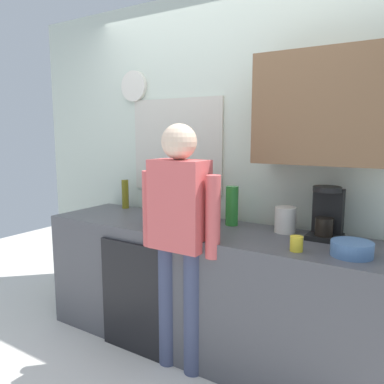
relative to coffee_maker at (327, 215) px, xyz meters
The scene contains 15 objects.
ground_plane 1.38m from the coffee_maker, 148.27° to the right, with size 8.00×8.00×0.00m, color silver.
kitchen_counter 1.00m from the coffee_maker, 166.81° to the right, with size 2.46×0.64×0.89m, color #4C4C51.
dishwasher_panel 1.42m from the coffee_maker, 155.96° to the right, with size 0.56×0.02×0.80m, color black.
back_wall_assembly 0.79m from the coffee_maker, 162.60° to the left, with size 4.06×0.42×2.60m.
coffee_maker is the anchor object (origin of this frame).
bottle_red_vinegar 1.23m from the coffee_maker, 166.08° to the right, with size 0.06×0.06×0.22m, color maroon.
bottle_clear_soda 0.65m from the coffee_maker, behind, with size 0.09×0.09×0.28m, color #2D8C33.
bottle_amber_beer 0.81m from the coffee_maker, behind, with size 0.06×0.06×0.23m, color brown.
bottle_green_wine 1.20m from the coffee_maker, behind, with size 0.07×0.07×0.30m, color #195923.
bottle_olive_oil 1.72m from the coffee_maker, behind, with size 0.06×0.06×0.25m, color olive.
cup_yellow_cup 0.39m from the coffee_maker, 101.44° to the right, with size 0.07×0.07×0.09m, color yellow.
mixing_bowl 0.37m from the coffee_maker, 55.01° to the right, with size 0.22×0.22×0.08m, color #4C72A5.
potted_plant 1.08m from the coffee_maker, behind, with size 0.15×0.15×0.23m.
storage_canister 0.27m from the coffee_maker, behind, with size 0.14×0.14×0.17m, color silver.
person_at_sink 0.92m from the coffee_maker, 148.27° to the right, with size 0.57×0.22×1.60m.
Camera 1 is at (1.32, -1.93, 1.54)m, focal length 35.78 mm.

